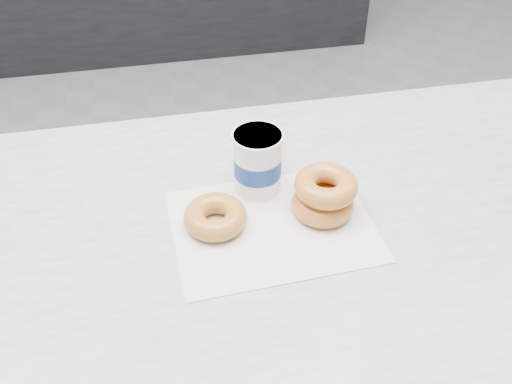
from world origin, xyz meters
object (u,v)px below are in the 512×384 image
counter (235,376)px  donut_stack (324,195)px  donut_single (215,217)px  coffee_cup (258,162)px

counter → donut_stack: donut_stack is taller
counter → donut_single: donut_single is taller
donut_stack → coffee_cup: bearing=139.5°
counter → donut_stack: 0.52m
donut_single → coffee_cup: (0.09, 0.08, 0.04)m
donut_single → donut_stack: bearing=-1.0°
counter → donut_single: 0.47m
counter → coffee_cup: 0.52m
donut_single → donut_stack: (0.19, -0.00, 0.02)m
counter → coffee_cup: (0.07, 0.10, 0.51)m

